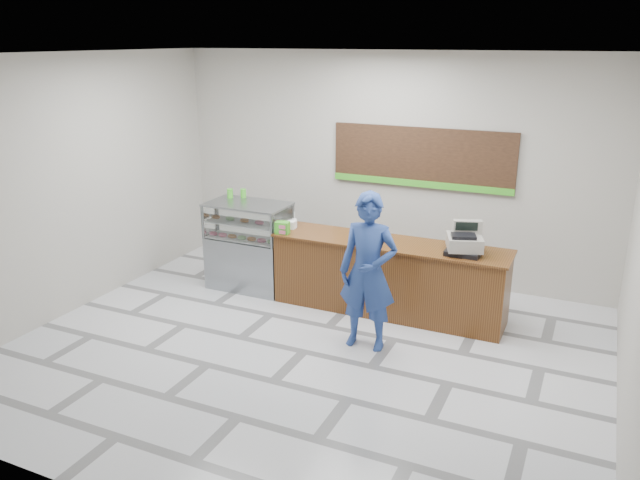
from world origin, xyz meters
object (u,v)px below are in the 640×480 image
at_px(display_case, 249,245).
at_px(serving_tray, 370,239).
at_px(sales_counter, 388,277).
at_px(cash_register, 465,242).
at_px(customer, 368,272).

bearing_deg(display_case, serving_tray, -0.92).
height_order(display_case, serving_tray, display_case).
relative_size(sales_counter, cash_register, 5.75).
height_order(cash_register, customer, customer).
bearing_deg(serving_tray, display_case, 176.87).
bearing_deg(cash_register, serving_tray, 160.60).
distance_m(display_case, customer, 2.56).
height_order(sales_counter, display_case, display_case).
relative_size(cash_register, serving_tray, 1.64).
bearing_deg(sales_counter, cash_register, -2.48).
bearing_deg(display_case, sales_counter, 0.01).
relative_size(serving_tray, customer, 0.18).
height_order(sales_counter, cash_register, cash_register).
distance_m(cash_register, serving_tray, 1.30).
bearing_deg(sales_counter, serving_tray, -173.50).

